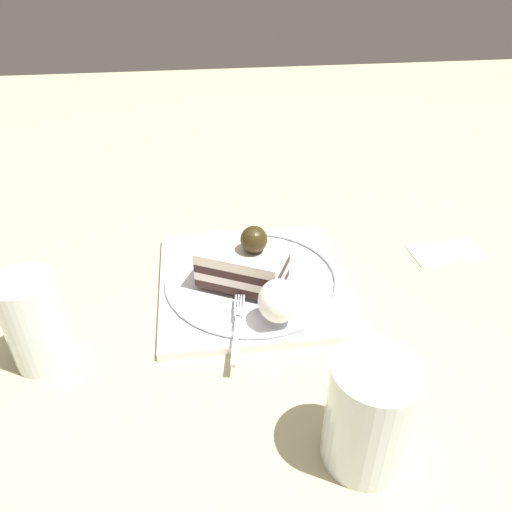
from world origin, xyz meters
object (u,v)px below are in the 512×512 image
fork (237,326)px  folded_napkin (446,252)px  whipped_cream_dollop (278,301)px  drink_glass_near (37,327)px  cake_slice (243,263)px  dessert_plate (256,280)px  drink_glass_far (369,419)px

fork → folded_napkin: fork is taller
whipped_cream_dollop → folded_napkin: bearing=-65.0°
drink_glass_near → whipped_cream_dollop: bearing=-87.6°
drink_glass_near → folded_napkin: drink_glass_near is taller
cake_slice → folded_napkin: size_ratio=1.20×
dessert_plate → folded_napkin: (0.04, -0.29, -0.01)m
cake_slice → drink_glass_far: size_ratio=1.12×
whipped_cream_dollop → fork: bearing=100.3°
drink_glass_far → folded_napkin: bearing=-36.9°
whipped_cream_dollop → drink_glass_near: size_ratio=0.49×
drink_glass_near → fork: bearing=-89.4°
cake_slice → whipped_cream_dollop: bearing=-158.1°
fork → dessert_plate: bearing=-19.6°
dessert_plate → drink_glass_far: drink_glass_far is taller
fork → drink_glass_near: (-0.00, 0.21, 0.03)m
fork → drink_glass_far: 0.19m
dessert_plate → cake_slice: bearing=120.5°
dessert_plate → folded_napkin: size_ratio=2.35×
whipped_cream_dollop → folded_napkin: 0.31m
dessert_plate → drink_glass_far: bearing=-166.3°
fork → drink_glass_near: drink_glass_near is taller
fork → drink_glass_far: drink_glass_far is taller
drink_glass_near → drink_glass_far: (-0.16, -0.31, 0.00)m
whipped_cream_dollop → fork: 0.06m
dessert_plate → folded_napkin: 0.29m
drink_glass_near → folded_napkin: bearing=-75.5°
cake_slice → folded_napkin: 0.31m
drink_glass_far → folded_napkin: (0.30, -0.23, -0.05)m
dessert_plate → whipped_cream_dollop: size_ratio=4.60×
dessert_plate → drink_glass_far: size_ratio=2.19×
dessert_plate → fork: fork is taller
cake_slice → fork: (-0.09, 0.02, -0.03)m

